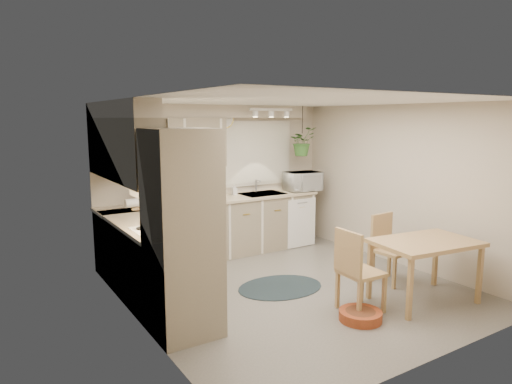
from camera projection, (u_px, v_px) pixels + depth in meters
floor at (293, 289)px, 5.92m from camera, size 4.20×4.20×0.00m
ceiling at (295, 101)px, 5.54m from camera, size 4.20×4.20×0.00m
wall_back at (217, 179)px, 7.48m from camera, size 4.00×0.04×2.40m
wall_front at (439, 234)px, 3.98m from camera, size 4.00×0.04×2.40m
wall_left at (138, 216)px, 4.68m from camera, size 0.04×4.20×2.40m
wall_right at (401, 186)px, 6.79m from camera, size 0.04×4.20×2.40m
base_cab_left at (142, 260)px, 5.69m from camera, size 0.60×1.85×0.90m
base_cab_back at (215, 229)px, 7.25m from camera, size 3.60×0.60×0.90m
counter_left at (141, 223)px, 5.62m from camera, size 0.64×1.89×0.04m
counter_back at (215, 200)px, 7.16m from camera, size 3.64×0.64×0.04m
oven_stack at (182, 234)px, 4.56m from camera, size 0.65×0.65×2.10m
wall_oven_face at (211, 230)px, 4.73m from camera, size 0.02×0.56×0.58m
upper_cab_left at (124, 149)px, 5.50m from camera, size 0.35×2.00×0.75m
upper_cab_back at (161, 144)px, 6.71m from camera, size 2.00×0.35×0.75m
soffit_left at (120, 109)px, 5.41m from camera, size 0.30×2.00×0.20m
soffit_back at (209, 111)px, 7.08m from camera, size 3.60×0.30×0.20m
cooktop at (158, 230)px, 5.14m from camera, size 0.52×0.58×0.02m
range_hood at (155, 191)px, 5.05m from camera, size 0.40×0.60×0.14m
window_blinds at (254, 153)px, 7.76m from camera, size 1.40×0.02×1.00m
window_frame at (254, 153)px, 7.77m from camera, size 1.50×0.02×1.10m
sink at (262, 196)px, 7.65m from camera, size 0.70×0.48×0.10m
dishwasher_front at (302, 223)px, 7.78m from camera, size 0.58×0.02×0.83m
track_light_bar at (271, 109)px, 7.21m from camera, size 0.80×0.04×0.04m
wall_clock at (225, 119)px, 7.38m from camera, size 0.30×0.03×0.30m
dining_table at (424, 271)px, 5.49m from camera, size 1.29×0.95×0.76m
chair_left at (361, 270)px, 5.20m from camera, size 0.47×0.47×0.97m
chair_back at (393, 249)px, 6.10m from camera, size 0.46×0.46×0.92m
braided_rug at (280, 287)px, 5.98m from camera, size 1.23×0.97×0.01m
pet_bed at (360, 316)px, 5.00m from camera, size 0.56×0.56×0.11m
microwave at (303, 179)px, 7.94m from camera, size 0.62×0.39×0.40m
soap_bottle at (234, 193)px, 7.52m from camera, size 0.08×0.18×0.08m
hanging_plant at (302, 145)px, 7.82m from camera, size 0.45×0.50×0.39m
coffee_maker at (155, 194)px, 6.63m from camera, size 0.22×0.25×0.32m
toaster at (187, 196)px, 6.93m from camera, size 0.28×0.17×0.17m
knife_block at (196, 193)px, 7.04m from camera, size 0.10×0.10×0.21m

